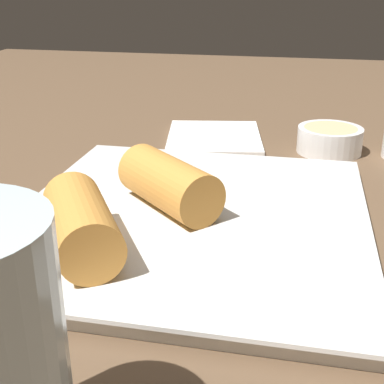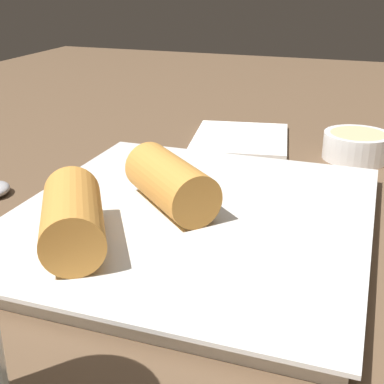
% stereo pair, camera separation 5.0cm
% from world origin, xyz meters
% --- Properties ---
extents(table_surface, '(1.80, 1.40, 0.02)m').
position_xyz_m(table_surface, '(0.00, 0.00, 0.01)').
color(table_surface, brown).
rests_on(table_surface, ground).
extents(serving_plate, '(0.29, 0.27, 0.01)m').
position_xyz_m(serving_plate, '(0.02, -0.02, 0.03)').
color(serving_plate, silver).
rests_on(serving_plate, table_surface).
extents(roll_front_left, '(0.09, 0.09, 0.04)m').
position_xyz_m(roll_front_left, '(0.01, -0.04, 0.06)').
color(roll_front_left, '#C68438').
rests_on(roll_front_left, serving_plate).
extents(roll_front_right, '(0.10, 0.08, 0.04)m').
position_xyz_m(roll_front_right, '(0.09, -0.08, 0.06)').
color(roll_front_right, '#C68438').
rests_on(roll_front_right, serving_plate).
extents(dipping_bowl_near, '(0.07, 0.07, 0.03)m').
position_xyz_m(dipping_bowl_near, '(-0.20, 0.09, 0.04)').
color(dipping_bowl_near, white).
rests_on(dipping_bowl_near, table_surface).
extents(napkin, '(0.15, 0.13, 0.01)m').
position_xyz_m(napkin, '(-0.22, -0.04, 0.02)').
color(napkin, white).
rests_on(napkin, table_surface).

